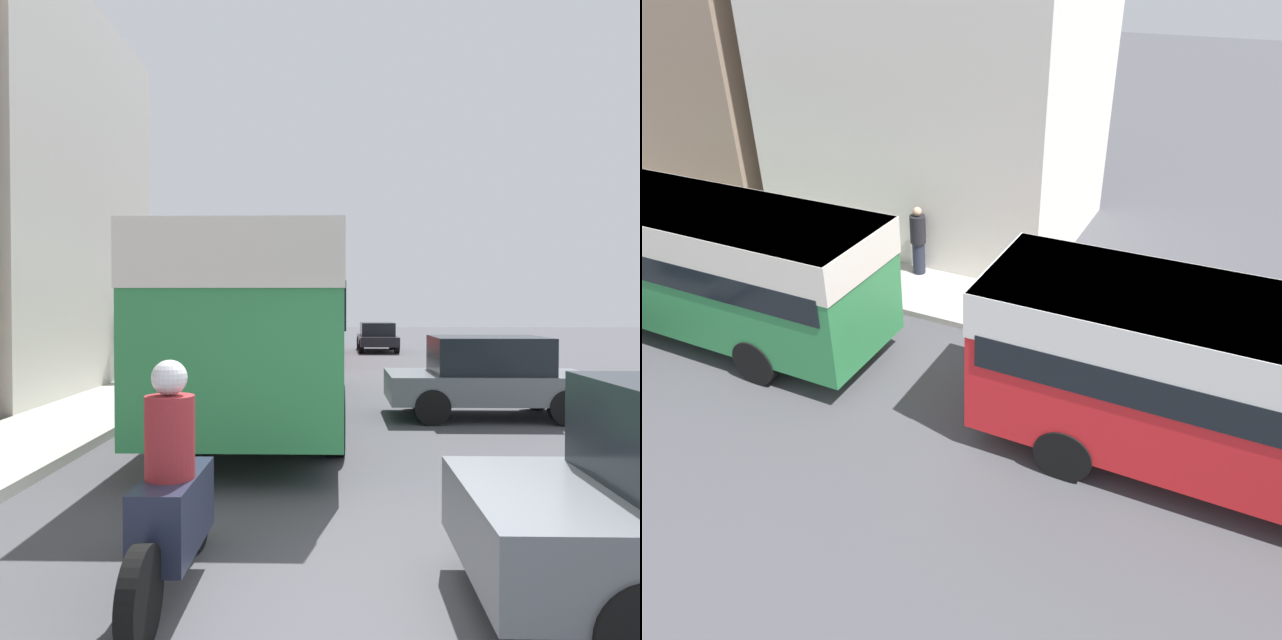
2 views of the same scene
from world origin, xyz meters
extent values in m
cube|color=gray|center=(-8.97, 2.12, 5.94)|extent=(5.55, 7.78, 11.89)
cube|color=silver|center=(-9.50, 10.98, 4.71)|extent=(6.60, 8.43, 9.42)
cube|color=#2D8447|center=(-1.58, 7.92, 1.80)|extent=(2.52, 10.80, 2.60)
cube|color=silver|center=(-1.58, 7.92, 2.71)|extent=(2.54, 10.85, 0.78)
cube|color=black|center=(-1.58, 7.92, 2.12)|extent=(2.57, 10.37, 0.57)
cylinder|color=black|center=(-2.74, 11.27, 0.50)|extent=(0.28, 1.00, 1.00)
cylinder|color=black|center=(-0.42, 11.27, 0.50)|extent=(0.28, 1.00, 1.00)
cube|color=red|center=(-1.69, 20.63, 1.84)|extent=(2.54, 9.41, 2.67)
cylinder|color=black|center=(-2.86, 17.71, 0.50)|extent=(0.28, 1.00, 1.00)
cylinder|color=black|center=(-0.53, 17.71, 0.50)|extent=(0.28, 1.00, 1.00)
cylinder|color=#232838|center=(-5.89, 12.05, 0.59)|extent=(0.33, 0.33, 0.88)
cylinder|color=black|center=(-5.89, 12.05, 1.40)|extent=(0.41, 0.41, 0.73)
sphere|color=tan|center=(-5.89, 12.05, 1.88)|extent=(0.24, 0.24, 0.24)
camera|label=1|loc=(-0.42, -4.22, 2.11)|focal=35.00mm
camera|label=2|loc=(7.16, 19.44, 7.82)|focal=35.00mm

